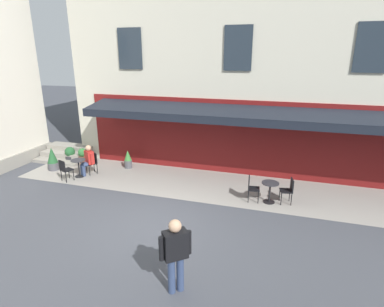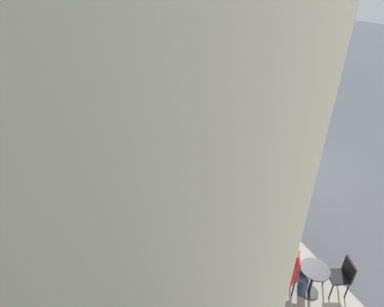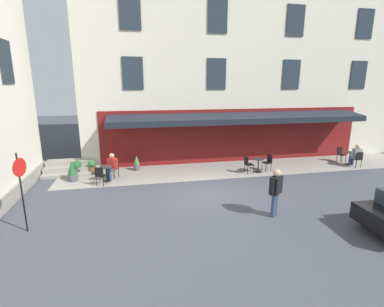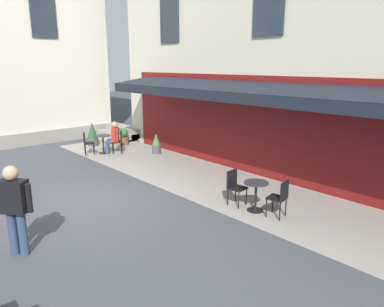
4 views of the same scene
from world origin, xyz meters
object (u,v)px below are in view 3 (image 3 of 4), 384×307
at_px(no_parking_sign, 20,178).
at_px(potted_plant_under_sign, 92,167).
at_px(seated_patron_in_red, 112,165).
at_px(potted_plant_entrance_left, 77,167).
at_px(walking_pedestrian_in_black, 276,189).
at_px(potted_plant_by_steps, 72,171).
at_px(cafe_chair_black_corner_left, 248,163).
at_px(cafe_chair_black_by_window, 341,153).
at_px(potted_plant_entrance_right, 137,163).
at_px(cafe_chair_black_facing_street, 268,161).
at_px(cafe_chair_black_near_door, 114,167).
at_px(seated_companion_in_grey, 356,154).
at_px(cafe_chair_black_back_row, 100,174).
at_px(cafe_chair_black_under_awning, 358,158).
at_px(cafe_table_near_entrance, 258,163).
at_px(cafe_table_streetside, 350,156).
at_px(cafe_table_mid_terrace, 106,172).

bearing_deg(no_parking_sign, potted_plant_under_sign, -101.48).
bearing_deg(seated_patron_in_red, potted_plant_entrance_left, -32.88).
xyz_separation_m(walking_pedestrian_in_black, potted_plant_by_steps, (7.85, -5.49, -0.52)).
bearing_deg(cafe_chair_black_corner_left, cafe_chair_black_by_window, -171.03).
distance_m(no_parking_sign, potted_plant_entrance_right, 7.21).
xyz_separation_m(cafe_chair_black_facing_street, cafe_chair_black_by_window, (-5.20, -0.84, 0.00)).
relative_size(seated_patron_in_red, no_parking_sign, 0.50).
bearing_deg(cafe_chair_black_near_door, seated_patron_in_red, 56.07).
bearing_deg(seated_companion_in_grey, cafe_chair_black_by_window, -83.18).
xyz_separation_m(cafe_chair_black_back_row, cafe_chair_black_under_awning, (-14.05, -0.18, 0.00)).
bearing_deg(no_parking_sign, cafe_chair_black_facing_street, -156.79).
relative_size(seated_companion_in_grey, walking_pedestrian_in_black, 0.75).
xyz_separation_m(no_parking_sign, potted_plant_under_sign, (-1.22, -6.02, -1.42)).
bearing_deg(cafe_table_near_entrance, potted_plant_entrance_left, -9.93).
height_order(cafe_table_near_entrance, cafe_chair_black_under_awning, cafe_chair_black_under_awning).
bearing_deg(cafe_table_streetside, potted_plant_entrance_left, -4.92).
height_order(cafe_chair_black_under_awning, no_parking_sign, no_parking_sign).
xyz_separation_m(cafe_table_streetside, cafe_chair_black_under_awning, (-0.01, 0.63, 0.06)).
relative_size(cafe_chair_black_back_row, potted_plant_under_sign, 1.22).
bearing_deg(walking_pedestrian_in_black, potted_plant_under_sign, -43.04).
height_order(seated_patron_in_red, potted_plant_entrance_left, seated_patron_in_red).
bearing_deg(no_parking_sign, potted_plant_entrance_left, -94.28).
height_order(cafe_chair_black_under_awning, potted_plant_entrance_right, cafe_chair_black_under_awning).
distance_m(cafe_table_mid_terrace, potted_plant_under_sign, 1.72).
bearing_deg(seated_companion_in_grey, cafe_chair_black_back_row, 1.62).
distance_m(walking_pedestrian_in_black, potted_plant_entrance_left, 10.33).
height_order(cafe_table_streetside, potted_plant_under_sign, cafe_table_streetside).
distance_m(cafe_chair_black_by_window, potted_plant_entrance_left, 15.35).
bearing_deg(potted_plant_entrance_right, seated_companion_in_grey, 171.83).
relative_size(cafe_chair_black_corner_left, walking_pedestrian_in_black, 0.52).
relative_size(cafe_chair_black_corner_left, potted_plant_entrance_left, 1.26).
distance_m(cafe_table_mid_terrace, no_parking_sign, 5.16).
distance_m(cafe_chair_black_facing_street, potted_plant_by_steps, 10.14).
relative_size(cafe_chair_black_corner_left, cafe_table_streetside, 1.21).
relative_size(cafe_chair_black_by_window, potted_plant_under_sign, 1.22).
xyz_separation_m(cafe_table_near_entrance, cafe_table_streetside, (-5.94, -0.34, 0.00)).
height_order(seated_companion_in_grey, potted_plant_entrance_right, seated_companion_in_grey).
height_order(cafe_table_streetside, seated_patron_in_red, seated_patron_in_red).
xyz_separation_m(seated_companion_in_grey, potted_plant_entrance_left, (15.46, -1.75, -0.34)).
distance_m(cafe_table_near_entrance, cafe_chair_black_near_door, 7.56).
distance_m(potted_plant_by_steps, potted_plant_entrance_right, 3.33).
distance_m(cafe_table_streetside, potted_plant_entrance_right, 12.42).
xyz_separation_m(cafe_chair_black_facing_street, potted_plant_under_sign, (9.37, -1.48, -0.18)).
height_order(cafe_chair_black_facing_street, walking_pedestrian_in_black, walking_pedestrian_in_black).
distance_m(cafe_chair_black_back_row, potted_plant_entrance_right, 2.75).
bearing_deg(cafe_chair_black_back_row, potted_plant_entrance_right, -127.95).
distance_m(cafe_chair_black_corner_left, cafe_chair_black_under_awning, 6.58).
xyz_separation_m(cafe_chair_black_corner_left, walking_pedestrian_in_black, (1.03, 4.96, 0.48)).
bearing_deg(potted_plant_by_steps, cafe_chair_black_near_door, -175.16).
distance_m(cafe_table_streetside, seated_patron_in_red, 13.59).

